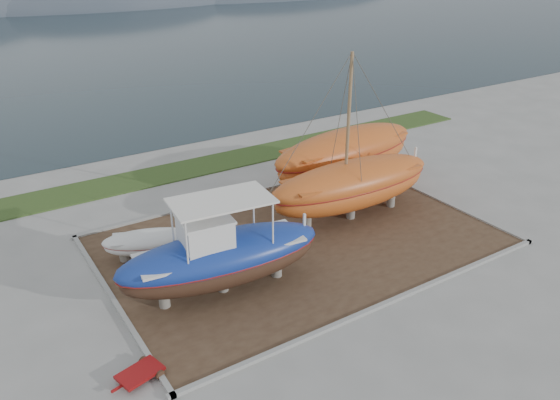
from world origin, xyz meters
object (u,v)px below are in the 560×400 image
orange_sailboat (355,140)px  red_trailer (140,375)px  orange_bare_hull (345,159)px  blue_caique (221,247)px  white_dinghy (152,245)px

orange_sailboat → red_trailer: (-13.24, -5.29, -4.18)m
orange_sailboat → red_trailer: bearing=-156.6°
red_trailer → orange_bare_hull: bearing=14.9°
red_trailer → orange_sailboat: bearing=7.3°
blue_caique → red_trailer: 5.83m
orange_bare_hull → orange_sailboat: bearing=-130.0°
white_dinghy → orange_bare_hull: 12.66m
red_trailer → blue_caique: bearing=18.5°
white_dinghy → red_trailer: bearing=-92.2°
blue_caique → white_dinghy: 4.55m
orange_bare_hull → red_trailer: bearing=-156.4°
white_dinghy → orange_sailboat: 10.91m
orange_sailboat → white_dinghy: bearing=171.7°
orange_sailboat → orange_bare_hull: size_ratio=0.93×
orange_sailboat → blue_caique: bearing=-163.5°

